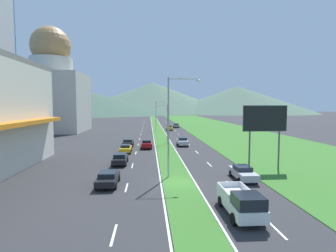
# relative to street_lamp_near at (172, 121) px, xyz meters

# --- Properties ---
(ground_plane) EXTENTS (600.00, 600.00, 0.00)m
(ground_plane) POSITION_rel_street_lamp_near_xyz_m (0.47, -2.10, -6.20)
(ground_plane) COLOR #2D2D30
(grass_median) EXTENTS (3.20, 240.00, 0.06)m
(grass_median) POSITION_rel_street_lamp_near_xyz_m (0.47, 57.90, -6.17)
(grass_median) COLOR #387028
(grass_median) RESTS_ON ground_plane
(grass_verge_right) EXTENTS (24.00, 240.00, 0.06)m
(grass_verge_right) POSITION_rel_street_lamp_near_xyz_m (21.07, 57.90, -6.17)
(grass_verge_right) COLOR #387028
(grass_verge_right) RESTS_ON ground_plane
(lane_dash_left_1) EXTENTS (0.16, 2.80, 0.01)m
(lane_dash_left_1) POSITION_rel_street_lamp_near_xyz_m (-4.63, -12.71, -6.20)
(lane_dash_left_1) COLOR silver
(lane_dash_left_1) RESTS_ON ground_plane
(lane_dash_left_2) EXTENTS (0.16, 2.80, 0.01)m
(lane_dash_left_2) POSITION_rel_street_lamp_near_xyz_m (-4.63, -3.31, -6.20)
(lane_dash_left_2) COLOR silver
(lane_dash_left_2) RESTS_ON ground_plane
(lane_dash_left_3) EXTENTS (0.16, 2.80, 0.01)m
(lane_dash_left_3) POSITION_rel_street_lamp_near_xyz_m (-4.63, 6.08, -6.20)
(lane_dash_left_3) COLOR silver
(lane_dash_left_3) RESTS_ON ground_plane
(lane_dash_left_4) EXTENTS (0.16, 2.80, 0.01)m
(lane_dash_left_4) POSITION_rel_street_lamp_near_xyz_m (-4.63, 15.47, -6.20)
(lane_dash_left_4) COLOR silver
(lane_dash_left_4) RESTS_ON ground_plane
(lane_dash_left_5) EXTENTS (0.16, 2.80, 0.01)m
(lane_dash_left_5) POSITION_rel_street_lamp_near_xyz_m (-4.63, 24.86, -6.20)
(lane_dash_left_5) COLOR silver
(lane_dash_left_5) RESTS_ON ground_plane
(lane_dash_left_6) EXTENTS (0.16, 2.80, 0.01)m
(lane_dash_left_6) POSITION_rel_street_lamp_near_xyz_m (-4.63, 34.26, -6.20)
(lane_dash_left_6) COLOR silver
(lane_dash_left_6) RESTS_ON ground_plane
(lane_dash_left_7) EXTENTS (0.16, 2.80, 0.01)m
(lane_dash_left_7) POSITION_rel_street_lamp_near_xyz_m (-4.63, 43.65, -6.20)
(lane_dash_left_7) COLOR silver
(lane_dash_left_7) RESTS_ON ground_plane
(lane_dash_left_8) EXTENTS (0.16, 2.80, 0.01)m
(lane_dash_left_8) POSITION_rel_street_lamp_near_xyz_m (-4.63, 53.04, -6.20)
(lane_dash_left_8) COLOR silver
(lane_dash_left_8) RESTS_ON ground_plane
(lane_dash_left_9) EXTENTS (0.16, 2.80, 0.01)m
(lane_dash_left_9) POSITION_rel_street_lamp_near_xyz_m (-4.63, 62.44, -6.20)
(lane_dash_left_9) COLOR silver
(lane_dash_left_9) RESTS_ON ground_plane
(lane_dash_left_10) EXTENTS (0.16, 2.80, 0.01)m
(lane_dash_left_10) POSITION_rel_street_lamp_near_xyz_m (-4.63, 71.83, -6.20)
(lane_dash_left_10) COLOR silver
(lane_dash_left_10) RESTS_ON ground_plane
(lane_dash_left_11) EXTENTS (0.16, 2.80, 0.01)m
(lane_dash_left_11) POSITION_rel_street_lamp_near_xyz_m (-4.63, 81.22, -6.20)
(lane_dash_left_11) COLOR silver
(lane_dash_left_11) RESTS_ON ground_plane
(lane_dash_left_12) EXTENTS (0.16, 2.80, 0.01)m
(lane_dash_left_12) POSITION_rel_street_lamp_near_xyz_m (-4.63, 90.61, -6.20)
(lane_dash_left_12) COLOR silver
(lane_dash_left_12) RESTS_ON ground_plane
(lane_dash_left_13) EXTENTS (0.16, 2.80, 0.01)m
(lane_dash_left_13) POSITION_rel_street_lamp_near_xyz_m (-4.63, 100.01, -6.20)
(lane_dash_left_13) COLOR silver
(lane_dash_left_13) RESTS_ON ground_plane
(lane_dash_right_1) EXTENTS (0.16, 2.80, 0.01)m
(lane_dash_right_1) POSITION_rel_street_lamp_near_xyz_m (5.57, -12.71, -6.20)
(lane_dash_right_1) COLOR silver
(lane_dash_right_1) RESTS_ON ground_plane
(lane_dash_right_2) EXTENTS (0.16, 2.80, 0.01)m
(lane_dash_right_2) POSITION_rel_street_lamp_near_xyz_m (5.57, -3.31, -6.20)
(lane_dash_right_2) COLOR silver
(lane_dash_right_2) RESTS_ON ground_plane
(lane_dash_right_3) EXTENTS (0.16, 2.80, 0.01)m
(lane_dash_right_3) POSITION_rel_street_lamp_near_xyz_m (5.57, 6.08, -6.20)
(lane_dash_right_3) COLOR silver
(lane_dash_right_3) RESTS_ON ground_plane
(lane_dash_right_4) EXTENTS (0.16, 2.80, 0.01)m
(lane_dash_right_4) POSITION_rel_street_lamp_near_xyz_m (5.57, 15.47, -6.20)
(lane_dash_right_4) COLOR silver
(lane_dash_right_4) RESTS_ON ground_plane
(lane_dash_right_5) EXTENTS (0.16, 2.80, 0.01)m
(lane_dash_right_5) POSITION_rel_street_lamp_near_xyz_m (5.57, 24.86, -6.20)
(lane_dash_right_5) COLOR silver
(lane_dash_right_5) RESTS_ON ground_plane
(lane_dash_right_6) EXTENTS (0.16, 2.80, 0.01)m
(lane_dash_right_6) POSITION_rel_street_lamp_near_xyz_m (5.57, 34.26, -6.20)
(lane_dash_right_6) COLOR silver
(lane_dash_right_6) RESTS_ON ground_plane
(lane_dash_right_7) EXTENTS (0.16, 2.80, 0.01)m
(lane_dash_right_7) POSITION_rel_street_lamp_near_xyz_m (5.57, 43.65, -6.20)
(lane_dash_right_7) COLOR silver
(lane_dash_right_7) RESTS_ON ground_plane
(lane_dash_right_8) EXTENTS (0.16, 2.80, 0.01)m
(lane_dash_right_8) POSITION_rel_street_lamp_near_xyz_m (5.57, 53.04, -6.20)
(lane_dash_right_8) COLOR silver
(lane_dash_right_8) RESTS_ON ground_plane
(lane_dash_right_9) EXTENTS (0.16, 2.80, 0.01)m
(lane_dash_right_9) POSITION_rel_street_lamp_near_xyz_m (5.57, 62.44, -6.20)
(lane_dash_right_9) COLOR silver
(lane_dash_right_9) RESTS_ON ground_plane
(lane_dash_right_10) EXTENTS (0.16, 2.80, 0.01)m
(lane_dash_right_10) POSITION_rel_street_lamp_near_xyz_m (5.57, 71.83, -6.20)
(lane_dash_right_10) COLOR silver
(lane_dash_right_10) RESTS_ON ground_plane
(lane_dash_right_11) EXTENTS (0.16, 2.80, 0.01)m
(lane_dash_right_11) POSITION_rel_street_lamp_near_xyz_m (5.57, 81.22, -6.20)
(lane_dash_right_11) COLOR silver
(lane_dash_right_11) RESTS_ON ground_plane
(lane_dash_right_12) EXTENTS (0.16, 2.80, 0.01)m
(lane_dash_right_12) POSITION_rel_street_lamp_near_xyz_m (5.57, 90.61, -6.20)
(lane_dash_right_12) COLOR silver
(lane_dash_right_12) RESTS_ON ground_plane
(lane_dash_right_13) EXTENTS (0.16, 2.80, 0.01)m
(lane_dash_right_13) POSITION_rel_street_lamp_near_xyz_m (5.57, 100.01, -6.20)
(lane_dash_right_13) COLOR silver
(lane_dash_right_13) RESTS_ON ground_plane
(edge_line_median_left) EXTENTS (0.16, 240.00, 0.01)m
(edge_line_median_left) POSITION_rel_street_lamp_near_xyz_m (-1.28, 57.90, -6.20)
(edge_line_median_left) COLOR silver
(edge_line_median_left) RESTS_ON ground_plane
(edge_line_median_right) EXTENTS (0.16, 240.00, 0.01)m
(edge_line_median_right) POSITION_rel_street_lamp_near_xyz_m (2.22, 57.90, -6.20)
(edge_line_median_right) COLOR silver
(edge_line_median_right) RESTS_ON ground_plane
(domed_building) EXTENTS (18.94, 18.94, 31.07)m
(domed_building) POSITION_rel_street_lamp_near_xyz_m (-31.33, 54.52, 6.33)
(domed_building) COLOR #B7B2A8
(domed_building) RESTS_ON ground_plane
(midrise_colored) EXTENTS (12.04, 12.04, 19.88)m
(midrise_colored) POSITION_rel_street_lamp_near_xyz_m (-33.50, 74.31, 3.74)
(midrise_colored) COLOR #B7B2A8
(midrise_colored) RESTS_ON ground_plane
(hill_far_left) EXTENTS (185.51, 185.51, 22.35)m
(hill_far_left) POSITION_rel_street_lamp_near_xyz_m (-67.13, 229.43, 4.97)
(hill_far_left) COLOR #3D5647
(hill_far_left) RESTS_ON ground_plane
(hill_far_center) EXTENTS (177.14, 177.14, 33.34)m
(hill_far_center) POSITION_rel_street_lamp_near_xyz_m (1.63, 272.64, 10.47)
(hill_far_center) COLOR #516B56
(hill_far_center) RESTS_ON ground_plane
(hill_far_right) EXTENTS (155.43, 155.43, 27.57)m
(hill_far_right) POSITION_rel_street_lamp_near_xyz_m (89.22, 245.57, 7.58)
(hill_far_right) COLOR #516B56
(hill_far_right) RESTS_ON ground_plane
(street_lamp_near) EXTENTS (3.54, 0.43, 10.83)m
(street_lamp_near) POSITION_rel_street_lamp_near_xyz_m (0.00, 0.00, 0.00)
(street_lamp_near) COLOR #99999E
(street_lamp_near) RESTS_ON ground_plane
(street_lamp_mid) EXTENTS (2.63, 0.40, 8.05)m
(street_lamp_mid) POSITION_rel_street_lamp_near_xyz_m (1.07, 26.14, -1.53)
(street_lamp_mid) COLOR #99999E
(street_lamp_mid) RESTS_ON ground_plane
(street_lamp_far) EXTENTS (3.37, 0.28, 9.02)m
(street_lamp_far) POSITION_rel_street_lamp_near_xyz_m (0.07, 52.30, -0.95)
(street_lamp_far) COLOR #99999E
(street_lamp_far) RESTS_ON ground_plane
(billboard_roadside) EXTENTS (5.50, 0.28, 7.85)m
(billboard_roadside) POSITION_rel_street_lamp_near_xyz_m (11.66, 2.94, -0.28)
(billboard_roadside) COLOR #4C4C51
(billboard_roadside) RESTS_ON ground_plane
(car_1) EXTENTS (1.88, 4.07, 1.51)m
(car_1) POSITION_rel_street_lamp_near_xyz_m (4.09, 55.51, -5.42)
(car_1) COLOR yellow
(car_1) RESTS_ON ground_plane
(car_2) EXTENTS (2.04, 4.70, 1.41)m
(car_2) POSITION_rel_street_lamp_near_xyz_m (-6.46, 22.91, -5.46)
(car_2) COLOR black
(car_2) RESTS_ON ground_plane
(car_3) EXTENTS (1.95, 4.65, 1.44)m
(car_3) POSITION_rel_street_lamp_near_xyz_m (7.45, -1.39, -5.45)
(car_3) COLOR #B2B2B7
(car_3) RESTS_ON ground_plane
(car_4) EXTENTS (1.94, 4.34, 1.47)m
(car_4) POSITION_rel_street_lamp_near_xyz_m (7.22, 65.53, -5.45)
(car_4) COLOR slate
(car_4) RESTS_ON ground_plane
(car_5) EXTENTS (1.97, 4.15, 1.56)m
(car_5) POSITION_rel_street_lamp_near_xyz_m (-2.88, 20.23, -5.41)
(car_5) COLOR maroon
(car_5) RESTS_ON ground_plane
(car_6) EXTENTS (1.88, 4.23, 1.37)m
(car_6) POSITION_rel_street_lamp_near_xyz_m (-6.31, 15.88, -5.49)
(car_6) COLOR yellow
(car_6) RESTS_ON ground_plane
(car_7) EXTENTS (2.02, 4.55, 1.38)m
(car_7) POSITION_rel_street_lamp_near_xyz_m (-6.51, -2.39, -5.48)
(car_7) COLOR black
(car_7) RESTS_ON ground_plane
(car_8) EXTENTS (2.01, 4.11, 1.60)m
(car_8) POSITION_rel_street_lamp_near_xyz_m (4.08, 22.90, -5.39)
(car_8) COLOR #B2B2B7
(car_8) RESTS_ON ground_plane
(car_9) EXTENTS (1.92, 4.62, 1.45)m
(car_9) POSITION_rel_street_lamp_near_xyz_m (-6.33, 7.12, -5.46)
(car_9) COLOR black
(car_9) RESTS_ON ground_plane
(pickup_truck_0) EXTENTS (2.18, 5.40, 2.00)m
(pickup_truck_0) POSITION_rel_street_lamp_near_xyz_m (4.03, -10.64, -5.22)
(pickup_truck_0) COLOR silver
(pickup_truck_0) RESTS_ON ground_plane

